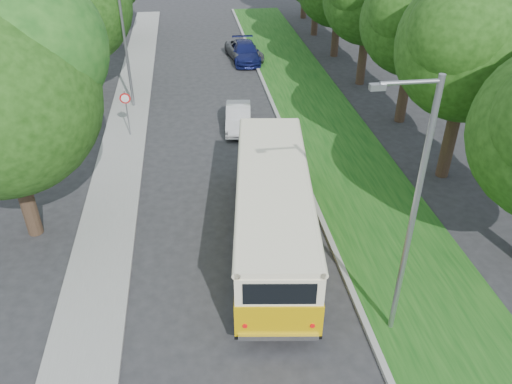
{
  "coord_description": "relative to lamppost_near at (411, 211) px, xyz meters",
  "views": [
    {
      "loc": [
        -1.17,
        -12.4,
        11.68
      ],
      "look_at": [
        0.99,
        3.39,
        1.5
      ],
      "focal_mm": 35.0,
      "sensor_mm": 36.0,
      "label": 1
    }
  ],
  "objects": [
    {
      "name": "ground",
      "position": [
        -4.21,
        2.5,
        -4.37
      ],
      "size": [
        120.0,
        120.0,
        0.0
      ],
      "primitive_type": "plane",
      "color": "#28282A",
      "rests_on": "ground"
    },
    {
      "name": "curb",
      "position": [
        -0.61,
        7.5,
        -4.29
      ],
      "size": [
        0.2,
        70.0,
        0.15
      ],
      "primitive_type": "cube",
      "color": "gray",
      "rests_on": "ground"
    },
    {
      "name": "grass_verge",
      "position": [
        1.74,
        7.5,
        -4.3
      ],
      "size": [
        4.5,
        70.0,
        0.13
      ],
      "primitive_type": "cube",
      "color": "#124412",
      "rests_on": "ground"
    },
    {
      "name": "sidewalk",
      "position": [
        -9.01,
        7.5,
        -4.31
      ],
      "size": [
        2.2,
        70.0,
        0.12
      ],
      "primitive_type": "cube",
      "color": "gray",
      "rests_on": "ground"
    },
    {
      "name": "lamppost_near",
      "position": [
        0.0,
        0.0,
        0.0
      ],
      "size": [
        1.71,
        0.16,
        8.0
      ],
      "color": "gray",
      "rests_on": "ground"
    },
    {
      "name": "lamppost_far",
      "position": [
        -8.91,
        18.5,
        -0.25
      ],
      "size": [
        1.71,
        0.16,
        7.5
      ],
      "color": "gray",
      "rests_on": "ground"
    },
    {
      "name": "warning_sign",
      "position": [
        -8.71,
        14.48,
        -2.66
      ],
      "size": [
        0.56,
        0.1,
        2.5
      ],
      "color": "gray",
      "rests_on": "ground"
    },
    {
      "name": "vintage_bus",
      "position": [
        -2.79,
        4.54,
        -2.88
      ],
      "size": [
        3.86,
        10.27,
        2.98
      ],
      "primitive_type": null,
      "rotation": [
        0.0,
        0.0,
        -0.13
      ],
      "color": "#DDAB06",
      "rests_on": "ground"
    },
    {
      "name": "car_silver",
      "position": [
        -2.05,
        10.03,
        -3.74
      ],
      "size": [
        1.94,
        3.83,
        1.25
      ],
      "primitive_type": "imported",
      "rotation": [
        0.0,
        0.0,
        -0.13
      ],
      "color": "#A2A2A6",
      "rests_on": "ground"
    },
    {
      "name": "car_white",
      "position": [
        -2.96,
        14.81,
        -3.75
      ],
      "size": [
        1.72,
        3.89,
        1.24
      ],
      "primitive_type": "imported",
      "rotation": [
        0.0,
        0.0,
        -0.11
      ],
      "color": "silver",
      "rests_on": "ground"
    },
    {
      "name": "car_blue",
      "position": [
        -1.22,
        26.18,
        -3.7
      ],
      "size": [
        1.92,
        4.63,
        1.34
      ],
      "primitive_type": "imported",
      "rotation": [
        0.0,
        0.0,
        -0.01
      ],
      "color": "navy",
      "rests_on": "ground"
    },
    {
      "name": "car_grey",
      "position": [
        -1.27,
        26.56,
        -3.74
      ],
      "size": [
        2.75,
        4.8,
        1.26
      ],
      "primitive_type": "imported",
      "rotation": [
        0.0,
        0.0,
        0.15
      ],
      "color": "#505256",
      "rests_on": "ground"
    }
  ]
}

